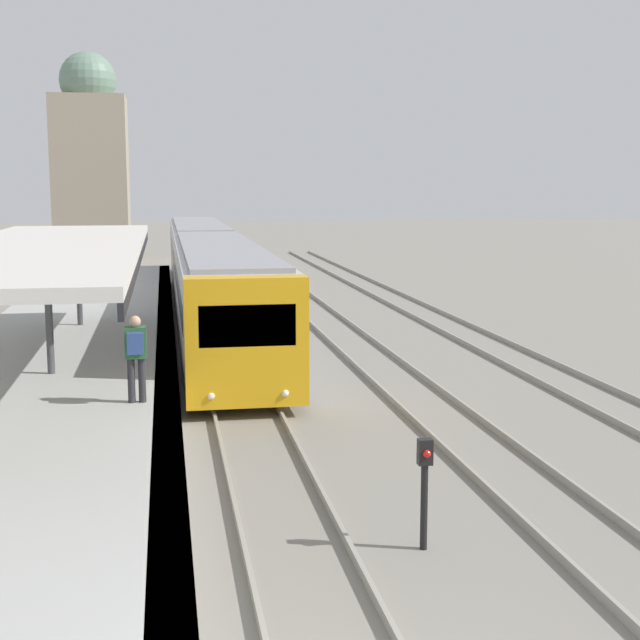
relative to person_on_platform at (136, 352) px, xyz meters
name	(u,v)px	position (x,y,z in m)	size (l,w,h in m)	color
platform_canopy	(48,249)	(-1.88, 3.04, 1.74)	(4.00, 17.53, 2.85)	beige
person_on_platform	(136,352)	(0.00, 0.00, 0.00)	(0.40, 0.40, 1.66)	#2D2D33
train_near	(208,267)	(2.27, 19.19, -0.14)	(2.66, 34.84, 3.19)	gold
signal_post_near	(425,481)	(4.02, -5.49, -0.92)	(0.20, 0.21, 1.57)	black
distant_domed_building	(91,164)	(-3.99, 43.56, 4.49)	(4.69, 4.69, 13.48)	gray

